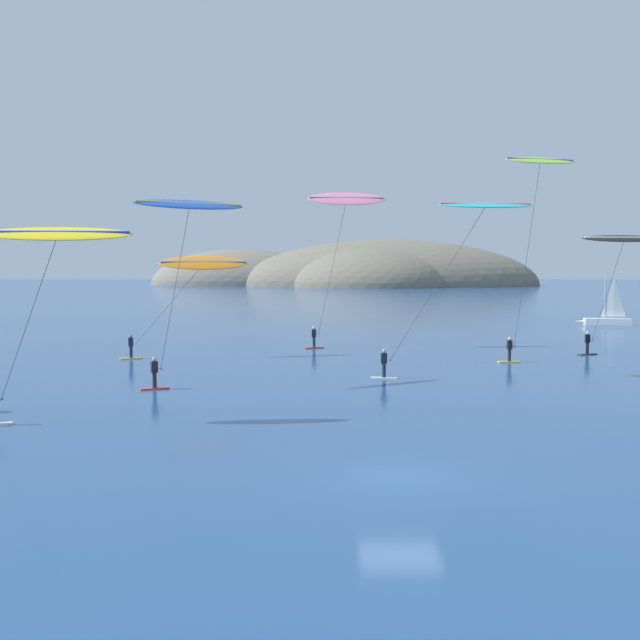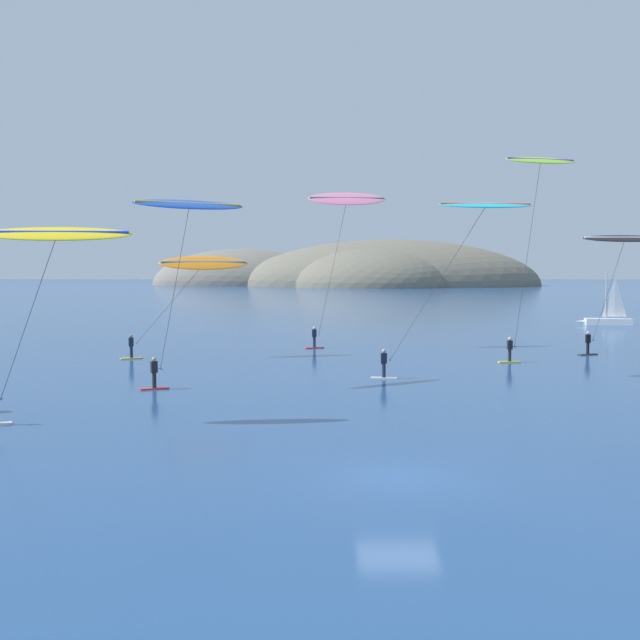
# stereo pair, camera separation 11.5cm
# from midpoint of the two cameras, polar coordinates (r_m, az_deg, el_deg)

# --- Properties ---
(ground_plane) EXTENTS (600.00, 600.00, 0.00)m
(ground_plane) POSITION_cam_midpoint_polar(r_m,az_deg,el_deg) (25.35, 5.58, -11.15)
(ground_plane) COLOR navy
(headland_island) EXTENTS (115.28, 58.58, 26.87)m
(headland_island) POSITION_cam_midpoint_polar(r_m,az_deg,el_deg) (236.00, 2.30, 2.47)
(headland_island) COLOR #84755B
(headland_island) RESTS_ON ground
(sailboat_near) EXTENTS (5.96, 1.96, 5.70)m
(sailboat_near) POSITION_cam_midpoint_polar(r_m,az_deg,el_deg) (91.27, 19.54, 0.07)
(sailboat_near) COLOR white
(sailboat_near) RESTS_ON ground
(kitesurfer_blue) EXTENTS (5.93, 4.29, 10.10)m
(kitesurfer_blue) POSITION_cam_midpoint_polar(r_m,az_deg,el_deg) (43.51, -9.54, 7.13)
(kitesurfer_blue) COLOR red
(kitesurfer_blue) RESTS_ON ground
(kitesurfer_yellow) EXTENTS (6.60, 1.65, 8.20)m
(kitesurfer_yellow) POSITION_cam_midpoint_polar(r_m,az_deg,el_deg) (34.45, -18.61, 4.85)
(kitesurfer_yellow) COLOR silver
(kitesurfer_yellow) RESTS_ON ground
(kitesurfer_pink) EXTENTS (6.39, 2.09, 12.21)m
(kitesurfer_pink) POSITION_cam_midpoint_polar(r_m,az_deg,el_deg) (62.63, 1.70, 8.00)
(kitesurfer_pink) COLOR red
(kitesurfer_pink) RESTS_ON ground
(kitesurfer_lime) EXTENTS (5.38, 2.65, 13.81)m
(kitesurfer_lime) POSITION_cam_midpoint_polar(r_m,az_deg,el_deg) (55.92, 15.16, 9.80)
(kitesurfer_lime) COLOR yellow
(kitesurfer_lime) RESTS_ON ground
(kitesurfer_black) EXTENTS (6.59, 2.10, 8.75)m
(kitesurfer_black) POSITION_cam_midpoint_polar(r_m,az_deg,el_deg) (61.95, 20.61, 4.94)
(kitesurfer_black) COLOR #2D2D33
(kitesurfer_black) RESTS_ON ground
(kitesurfer_cyan) EXTENTS (9.43, 1.91, 10.24)m
(kitesurfer_cyan) POSITION_cam_midpoint_polar(r_m,az_deg,el_deg) (47.20, 11.06, 7.13)
(kitesurfer_cyan) COLOR silver
(kitesurfer_cyan) RESTS_ON ground
(kitesurfer_orange) EXTENTS (8.87, 3.01, 7.19)m
(kitesurfer_orange) POSITION_cam_midpoint_polar(r_m,az_deg,el_deg) (56.97, -8.68, 3.63)
(kitesurfer_orange) COLOR yellow
(kitesurfer_orange) RESTS_ON ground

